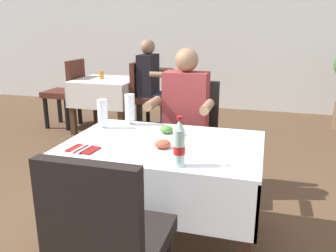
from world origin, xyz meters
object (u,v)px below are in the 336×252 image
at_px(napkin_cutlery_set, 83,149).
at_px(background_dining_table, 107,93).
at_px(plate_far_diner, 167,132).
at_px(background_chair_left, 67,89).
at_px(seated_diner_far, 184,117).
at_px(beer_glass_middle, 103,114).
at_px(main_dining_table, 164,167).
at_px(background_patron, 152,82).
at_px(background_chair_right, 149,94).
at_px(beer_glass_left, 130,109).
at_px(chair_far_diner_seat, 191,131).
at_px(background_table_tumbler, 101,75).
at_px(cola_bottle_primary, 179,144).
at_px(chair_near_camera_side, 109,239).
at_px(plate_near_camera, 163,147).

bearing_deg(napkin_cutlery_set, background_dining_table, 112.97).
height_order(plate_far_diner, background_chair_left, background_chair_left).
bearing_deg(seated_diner_far, beer_glass_middle, -132.04).
relative_size(main_dining_table, background_patron, 0.97).
relative_size(main_dining_table, plate_far_diner, 4.86).
bearing_deg(background_chair_right, plate_far_diner, -68.06).
distance_m(beer_glass_left, background_chair_left, 2.70).
height_order(main_dining_table, seated_diner_far, seated_diner_far).
bearing_deg(chair_far_diner_seat, background_table_tumbler, 136.09).
bearing_deg(background_patron, background_chair_right, 180.00).
bearing_deg(beer_glass_middle, cola_bottle_primary, -36.98).
height_order(beer_glass_middle, cola_bottle_primary, cola_bottle_primary).
xyz_separation_m(chair_far_diner_seat, background_dining_table, (-1.52, 1.52, -0.02)).
distance_m(chair_far_diner_seat, plate_far_diner, 0.68).
height_order(beer_glass_middle, background_table_tumbler, beer_glass_middle).
relative_size(chair_near_camera_side, background_patron, 0.77).
bearing_deg(napkin_cutlery_set, main_dining_table, 31.84).
height_order(chair_far_diner_seat, chair_near_camera_side, same).
height_order(seated_diner_far, cola_bottle_primary, seated_diner_far).
bearing_deg(background_dining_table, plate_near_camera, -57.75).
distance_m(chair_near_camera_side, napkin_cutlery_set, 0.71).
bearing_deg(background_chair_right, chair_near_camera_side, -74.03).
distance_m(beer_glass_middle, background_dining_table, 2.39).
relative_size(cola_bottle_primary, background_dining_table, 0.33).
bearing_deg(napkin_cutlery_set, beer_glass_left, 83.65).
bearing_deg(beer_glass_middle, background_table_tumbler, 116.69).
bearing_deg(background_patron, cola_bottle_primary, -68.79).
height_order(seated_diner_far, beer_glass_middle, seated_diner_far).
xyz_separation_m(background_dining_table, background_chair_right, (0.62, 0.00, 0.02)).
height_order(seated_diner_far, background_chair_right, seated_diner_far).
bearing_deg(beer_glass_left, main_dining_table, -42.40).
bearing_deg(background_chair_right, plate_near_camera, -69.25).
bearing_deg(background_dining_table, background_patron, 0.00).
distance_m(main_dining_table, chair_far_diner_seat, 0.81).
bearing_deg(background_table_tumbler, cola_bottle_primary, -56.48).
xyz_separation_m(plate_far_diner, napkin_cutlery_set, (-0.40, -0.42, -0.02)).
xyz_separation_m(background_chair_left, background_chair_right, (1.24, 0.00, 0.00)).
height_order(main_dining_table, background_table_tumbler, background_table_tumbler).
relative_size(plate_near_camera, napkin_cutlery_set, 1.33).
relative_size(cola_bottle_primary, background_patron, 0.21).
xyz_separation_m(seated_diner_far, plate_far_diner, (0.01, -0.55, 0.03)).
bearing_deg(cola_bottle_primary, seated_diner_far, 101.85).
relative_size(chair_far_diner_seat, background_dining_table, 1.18).
bearing_deg(plate_near_camera, chair_near_camera_side, -92.52).
xyz_separation_m(chair_near_camera_side, beer_glass_middle, (-0.50, 0.99, 0.27)).
bearing_deg(background_dining_table, beer_glass_middle, -64.76).
bearing_deg(plate_near_camera, seated_diner_far, 94.41).
distance_m(cola_bottle_primary, background_patron, 2.86).
height_order(plate_far_diner, beer_glass_middle, beer_glass_middle).
height_order(plate_near_camera, background_patron, background_patron).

